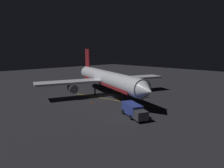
% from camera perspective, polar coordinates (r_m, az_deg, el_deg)
% --- Properties ---
extents(ground_plane, '(180.00, 180.00, 0.20)m').
position_cam_1_polar(ground_plane, '(52.26, -1.53, -3.63)').
color(ground_plane, '#252529').
extents(apron_guide_stripe, '(5.24, 23.44, 0.01)m').
position_cam_1_polar(apron_guide_stripe, '(48.26, 0.18, -4.62)').
color(apron_guide_stripe, gold).
rests_on(apron_guide_stripe, ground_plane).
extents(airliner, '(35.33, 39.11, 12.53)m').
position_cam_1_polar(airliner, '(51.96, -1.84, 1.56)').
color(airliner, silver).
rests_on(airliner, ground_plane).
extents(baggage_truck, '(4.46, 6.86, 2.39)m').
position_cam_1_polar(baggage_truck, '(35.81, 6.34, -7.71)').
color(baggage_truck, navy).
rests_on(baggage_truck, ground_plane).
extents(catering_truck, '(5.89, 4.97, 2.52)m').
position_cam_1_polar(catering_truck, '(58.38, 3.88, -0.85)').
color(catering_truck, gold).
rests_on(catering_truck, ground_plane).
extents(ground_crew_worker, '(0.40, 0.40, 1.74)m').
position_cam_1_polar(ground_crew_worker, '(50.48, 9.60, -3.09)').
color(ground_crew_worker, black).
rests_on(ground_crew_worker, ground_plane).
extents(traffic_cone_near_left, '(0.50, 0.50, 0.55)m').
position_cam_1_polar(traffic_cone_near_left, '(45.07, -5.87, -5.39)').
color(traffic_cone_near_left, '#EA590F').
rests_on(traffic_cone_near_left, ground_plane).
extents(traffic_cone_near_right, '(0.50, 0.50, 0.55)m').
position_cam_1_polar(traffic_cone_near_right, '(43.39, 7.77, -6.02)').
color(traffic_cone_near_right, '#EA590F').
rests_on(traffic_cone_near_right, ground_plane).
extents(traffic_cone_under_wing, '(0.50, 0.50, 0.55)m').
position_cam_1_polar(traffic_cone_under_wing, '(51.82, 4.81, -3.38)').
color(traffic_cone_under_wing, '#EA590F').
rests_on(traffic_cone_under_wing, ground_plane).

